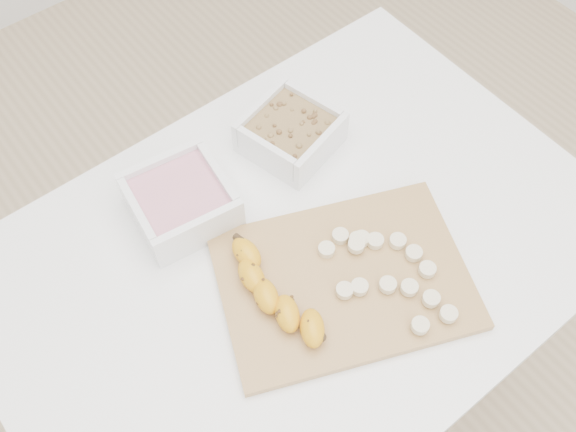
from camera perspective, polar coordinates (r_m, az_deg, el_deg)
ground at (r=1.73m, az=0.63°, el=-15.14°), size 3.50×3.50×0.00m
table at (r=1.12m, az=0.95°, el=-5.26°), size 1.00×0.70×0.75m
bowl_yogurt at (r=1.06m, az=-9.51°, el=1.34°), size 0.17×0.17×0.07m
bowl_granola at (r=1.13m, az=0.24°, el=7.45°), size 0.18×0.18×0.07m
cutting_board at (r=1.01m, az=4.96°, el=-5.68°), size 0.46×0.40×0.01m
banana at (r=0.97m, az=-1.02°, el=-6.98°), size 0.09×0.22×0.04m
banana_slices at (r=1.01m, az=8.55°, el=-4.61°), size 0.15×0.23×0.02m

